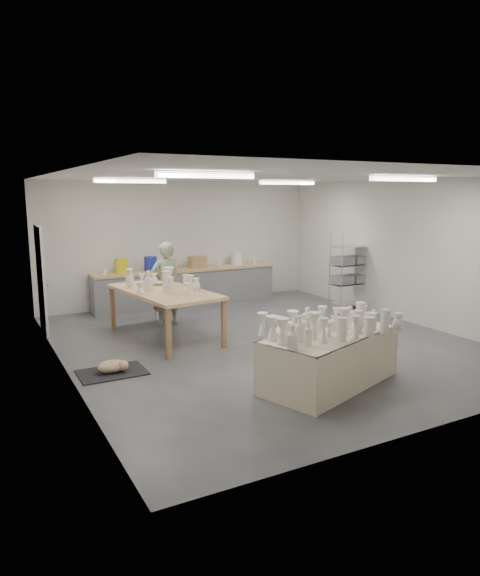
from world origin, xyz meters
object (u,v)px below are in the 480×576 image
work_table (164,288)px  red_stool (162,308)px  potter (166,284)px  drying_table (329,355)px

work_table → red_stool: work_table is taller
potter → red_stool: (0.00, 0.27, -0.56)m
drying_table → work_table: 3.74m
potter → red_stool: bearing=-93.8°
drying_table → potter: potter is taller
work_table → red_stool: bearing=64.8°
drying_table → red_stool: 4.67m
drying_table → potter: (-0.86, 4.32, 0.43)m
potter → drying_table: bearing=97.6°
drying_table → work_table: work_table is taller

